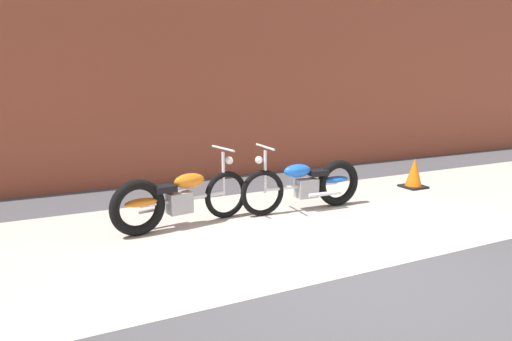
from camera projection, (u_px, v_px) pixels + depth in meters
The scene contains 6 objects.
ground_plane at pixel (362, 274), 4.59m from camera, with size 80.00×80.00×0.00m, color #47474C.
sidewalk_slab at pixel (280, 224), 6.14m from camera, with size 36.00×3.50×0.01m, color #B2ADA3.
brick_building_wall at pixel (195, 43), 8.65m from camera, with size 36.00×0.50×5.26m, color brown.
motorcycle_orange at pixel (174, 199), 5.92m from camera, with size 2.00×0.61×1.03m.
motorcycle_blue at pixel (311, 184), 6.79m from camera, with size 2.01×0.58×1.03m.
traffic_cone at pixel (414, 174), 8.17m from camera, with size 0.40×0.40×0.55m.
Camera 1 is at (-2.85, -3.38, 1.96)m, focal length 31.45 mm.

